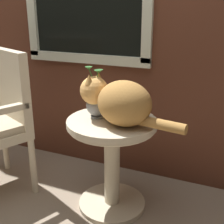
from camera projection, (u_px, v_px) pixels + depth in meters
ground_plane at (52, 216)px, 1.89m from camera, size 6.00×6.00×0.00m
wicker_side_table at (112, 149)px, 1.87m from camera, size 0.55×0.55×0.60m
cat at (120, 102)px, 1.70m from camera, size 0.65×0.31×0.28m
pewter_vase_with_ivy at (97, 102)px, 1.82m from camera, size 0.13×0.13×0.31m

